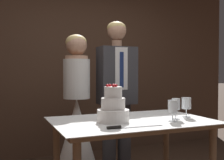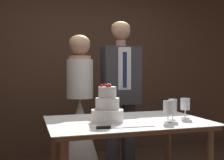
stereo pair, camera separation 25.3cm
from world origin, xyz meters
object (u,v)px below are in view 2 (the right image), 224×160
Objects in this scene: bride at (80,129)px; wine_glass_far at (168,108)px; cake_knife at (115,127)px; groom at (121,91)px; cake_table at (127,133)px; wine_glass_middle at (173,105)px; tiered_cake at (107,108)px; wine_glass_near at (185,105)px.

wine_glass_far is at bearing -63.97° from bride.
groom is (0.42, 1.11, 0.17)m from cake_knife.
bride is (-0.23, 0.83, -0.12)m from cake_table.
groom is at bearing 97.13° from wine_glass_middle.
bride is 0.91× the size of groom.
wine_glass_middle is (0.52, -0.09, 0.02)m from tiered_cake.
wine_glass_near is 1.20m from bride.
wine_glass_middle is 0.95m from groom.
wine_glass_middle is (-0.15, -0.06, 0.00)m from wine_glass_near.
wine_glass_far is at bearing -87.89° from groom.
cake_knife is 0.58m from wine_glass_middle.
groom is at bearing 64.84° from tiered_cake.
groom reaches higher than bride.
wine_glass_far reaches higher than cake_table.
wine_glass_far is at bearing -138.11° from wine_glass_middle.
bride is 0.61m from groom.
cake_knife is at bearing -161.92° from wine_glass_near.
wine_glass_middle is (0.54, 0.17, 0.11)m from cake_knife.
cake_table is 0.39m from wine_glass_far.
cake_knife is 2.51× the size of wine_glass_near.
groom reaches higher than wine_glass_far.
wine_glass_near is at bearing 21.53° from wine_glass_middle.
cake_knife is 0.27× the size of bride.
tiered_cake is 0.67m from wine_glass_near.
groom reaches higher than wine_glass_middle.
wine_glass_middle is at bearing -158.47° from wine_glass_near.
cake_table is 0.27m from tiered_cake.
bride is (-0.04, 1.11, -0.23)m from cake_knife.
cake_knife reaches higher than cake_table.
tiered_cake reaches higher than cake_knife.
bride is at bearing 105.42° from cake_table.
wine_glass_far is 1.02m from groom.
groom is at bearing 74.57° from cake_table.
tiered_cake reaches higher than wine_glass_middle.
wine_glass_near is 1.01× the size of wine_glass_far.
wine_glass_near is 0.11× the size of bride.
bride reaches higher than tiered_cake.
wine_glass_middle is 1.16m from bride.
groom is at bearing 71.84° from cake_knife.
bride reaches higher than cake_table.
wine_glass_middle is 0.10× the size of groom.
wine_glass_far is (-0.08, -0.07, -0.01)m from wine_glass_middle.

